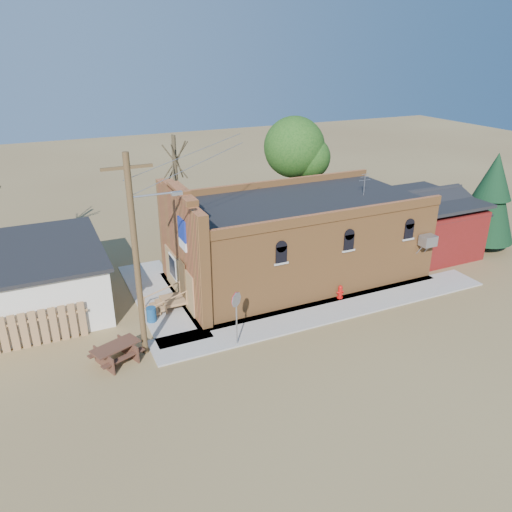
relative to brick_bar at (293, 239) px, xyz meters
name	(u,v)px	position (x,y,z in m)	size (l,w,h in m)	color
ground	(316,325)	(-1.64, -5.49, -2.34)	(120.00, 120.00, 0.00)	brown
sidewalk_south	(332,310)	(-0.14, -4.59, -2.30)	(19.00, 2.20, 0.08)	#9E9991
sidewalk_west	(160,298)	(-7.94, 0.51, -2.30)	(2.60, 10.00, 0.08)	#9E9991
brick_bar	(293,239)	(0.00, 0.00, 0.00)	(16.40, 7.97, 6.30)	#A86833
red_shed	(425,218)	(9.86, 0.01, -0.07)	(5.40, 6.40, 4.30)	#611410
wood_fence	(29,330)	(-14.44, -1.69, -1.44)	(5.20, 0.10, 1.80)	#A4834A
utility_pole	(137,254)	(-9.79, -4.29, 2.43)	(3.12, 0.26, 9.00)	#4D341E
tree_bare_near	(175,159)	(-4.64, 7.51, 3.62)	(2.80, 2.80, 7.65)	#4C402B
tree_leafy	(294,147)	(4.36, 8.01, 3.59)	(4.40, 4.40, 8.15)	#4C402B
evergreen_tree	(492,195)	(13.86, -1.49, 1.37)	(3.60, 3.60, 6.50)	#4C402B
fire_hydrant	(340,292)	(0.92, -3.70, -1.89)	(0.44, 0.44, 0.75)	#BC0D0A
stop_sign	(236,305)	(-5.89, -5.49, -0.23)	(0.61, 0.48, 2.64)	#96979C
trash_barrel	(151,314)	(-8.94, -1.84, -1.89)	(0.49, 0.49, 0.75)	navy
picnic_table	(116,351)	(-11.14, -4.53, -1.79)	(2.44, 2.15, 0.84)	#4B2B1E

